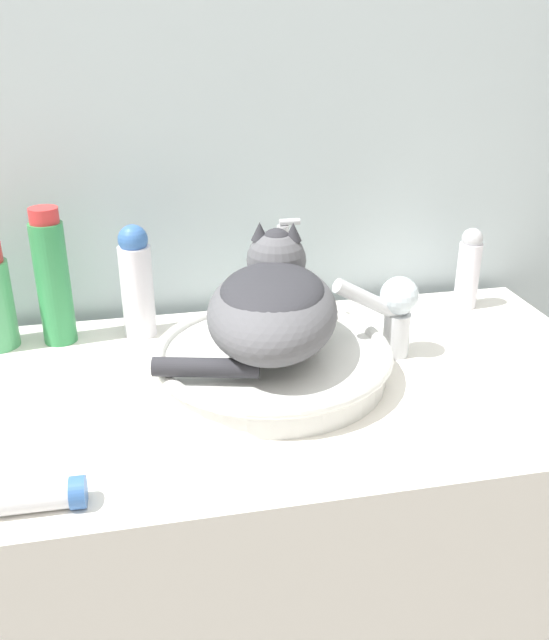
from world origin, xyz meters
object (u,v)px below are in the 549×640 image
Objects in this scene: cat at (272,301)px; deodorant_stick at (469,268)px; lotion_bottle_white at (137,281)px; shampoo_bottle_tall at (53,279)px; faucet at (394,309)px; soap_pump_bottle at (283,280)px; cream_tube at (28,498)px.

cat reaches higher than deodorant_stick.
cat reaches higher than lotion_bottle_white.
deodorant_stick is (0.62, 0.00, -0.02)m from lotion_bottle_white.
deodorant_stick is at bearing 0.00° from shampoo_bottle_tall.
faucet is at bearing -69.72° from cat.
cat is at bearing -43.53° from lotion_bottle_white.
lotion_bottle_white is (-0.26, 0.00, 0.02)m from soap_pump_bottle.
shampoo_bottle_tall reaches higher than lotion_bottle_white.
lotion_bottle_white is 0.48m from cream_tube.
cat is 2.20× the size of faucet.
cat is 0.21m from faucet.
lotion_bottle_white is 0.62m from deodorant_stick.
cat reaches higher than faucet.
cream_tube is at bearing 142.75° from cat.
faucet is (0.20, 0.02, -0.04)m from cat.
deodorant_stick is 0.88m from cream_tube.
deodorant_stick is at bearing 30.95° from cream_tube.
shampoo_bottle_tall reaches higher than faucet.
shampoo_bottle_tall is at bearing 180.00° from soap_pump_bottle.
deodorant_stick is (0.76, 0.00, -0.04)m from shampoo_bottle_tall.
faucet is 0.61m from cream_tube.
soap_pump_bottle is 0.36m from deodorant_stick.
shampoo_bottle_tall is at bearing 180.00° from deodorant_stick.
faucet is at bearing -17.40° from shampoo_bottle_tall.
faucet is 0.22m from soap_pump_bottle.
shampoo_bottle_tall reaches higher than cat.
deodorant_stick reaches higher than cream_tube.
shampoo_bottle_tall is 1.18× the size of lotion_bottle_white.
soap_pump_bottle is at bearing 49.01° from cream_tube.
soap_pump_bottle is 0.98× the size of lotion_bottle_white.
lotion_bottle_white is (-0.20, 0.19, -0.02)m from cat.
soap_pump_bottle is 0.26m from lotion_bottle_white.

